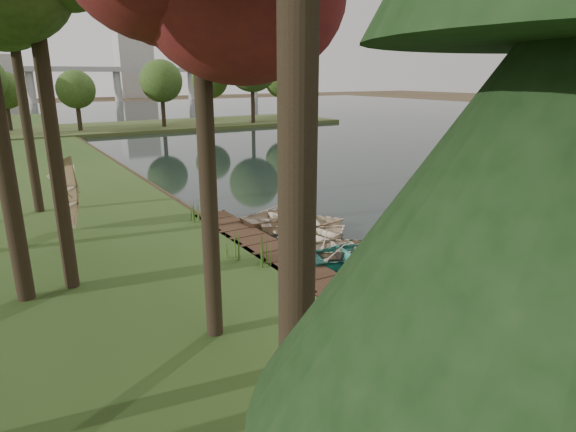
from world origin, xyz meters
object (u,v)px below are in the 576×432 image
rowboat_1 (461,290)px  rowboat_2 (432,280)px  rowboat_0 (508,316)px  stored_rowboat (72,222)px  boardwalk (301,272)px

rowboat_1 → rowboat_2: size_ratio=1.29×
rowboat_0 → stored_rowboat: 16.85m
boardwalk → rowboat_1: bearing=-55.7°
rowboat_1 → stored_rowboat: (-8.79, 12.82, 0.16)m
rowboat_2 → rowboat_0: bearing=157.1°
rowboat_1 → boardwalk: bearing=29.4°
stored_rowboat → rowboat_2: bearing=-110.4°
rowboat_1 → stored_rowboat: 15.54m
rowboat_0 → rowboat_2: size_ratio=1.15×
boardwalk → rowboat_1: (2.89, -4.25, 0.31)m
rowboat_0 → stored_rowboat: (-8.62, 14.47, 0.20)m
rowboat_2 → boardwalk: bearing=23.3°
boardwalk → rowboat_0: 6.51m
boardwalk → rowboat_0: size_ratio=4.53×
rowboat_1 → rowboat_2: 1.11m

